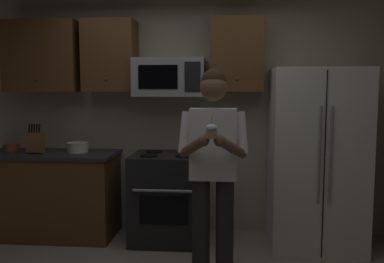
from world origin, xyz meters
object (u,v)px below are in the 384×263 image
oven_range (169,197)px  knife_block (36,142)px  refrigerator (316,159)px  bowl_large_white (78,147)px  cupcake (212,131)px  person (213,163)px  microwave (170,77)px  bowl_small_colored (11,147)px

oven_range → knife_block: knife_block is taller
refrigerator → knife_block: 2.93m
knife_block → bowl_large_white: size_ratio=1.37×
oven_range → cupcake: (0.50, -1.20, 0.83)m
person → cupcake: size_ratio=10.13×
knife_block → person: (1.92, -0.84, -0.04)m
person → microwave: bearing=116.8°
bowl_large_white → person: (1.50, -0.93, 0.02)m
cupcake → bowl_small_colored: bearing=150.7°
oven_range → person: 1.13m
person → cupcake: (0.00, -0.33, 0.30)m
refrigerator → bowl_large_white: 2.50m
bowl_small_colored → microwave: bearing=1.6°
oven_range → bowl_small_colored: 1.83m
oven_range → microwave: (0.00, 0.12, 1.26)m
bowl_small_colored → cupcake: bearing=-29.3°
refrigerator → bowl_small_colored: refrigerator is taller
person → bowl_large_white: bearing=148.3°
cupcake → refrigerator: bearing=49.1°
oven_range → knife_block: size_ratio=2.91×
oven_range → refrigerator: 1.56m
knife_block → refrigerator: bearing=-0.2°
knife_block → bowl_large_white: 0.44m
knife_block → cupcake: cupcake is taller
refrigerator → oven_range: bearing=178.5°
oven_range → cupcake: 1.54m
refrigerator → knife_block: (-2.92, 0.01, 0.14)m
refrigerator → bowl_large_white: bearing=177.8°
bowl_small_colored → person: size_ratio=0.10×
microwave → knife_block: bearing=-174.0°
knife_block → bowl_small_colored: 0.35m
microwave → person: (0.50, -0.99, -0.72)m
bowl_large_white → bowl_small_colored: bowl_large_white is taller
oven_range → refrigerator: refrigerator is taller
bowl_small_colored → cupcake: 2.61m
cupcake → microwave: bearing=110.8°
bowl_large_white → bowl_small_colored: (-0.76, 0.01, -0.01)m
microwave → person: size_ratio=0.42×
oven_range → knife_block: 1.53m
bowl_large_white → refrigerator: bearing=-2.2°
microwave → person: 1.32m
oven_range → person: bearing=-60.1°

